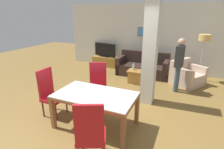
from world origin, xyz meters
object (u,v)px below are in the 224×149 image
dining_chair_far_left (98,84)px  floor_lamp (204,42)px  sofa (143,67)px  armchair (187,76)px  dining_chair_head_left (50,92)px  bottle (133,67)px  tv_stand (105,61)px  coffee_table (136,76)px  dining_table (95,101)px  standing_person (179,62)px  dining_chair_near_right (91,132)px  tv_screen (105,50)px

dining_chair_far_left → floor_lamp: floor_lamp is taller
dining_chair_far_left → sofa: dining_chair_far_left is taller
sofa → armchair: sofa is taller
dining_chair_head_left → bottle: size_ratio=4.64×
tv_stand → coffee_table: bearing=-37.1°
dining_chair_far_left → sofa: bearing=-125.0°
dining_table → floor_lamp: bearing=61.8°
armchair → sofa: bearing=-67.7°
armchair → bottle: (-1.74, -0.54, 0.26)m
dining_chair_head_left → bottle: dining_chair_head_left is taller
tv_stand → standing_person: (3.23, -1.55, 0.72)m
floor_lamp → dining_chair_far_left: bearing=-129.7°
sofa → dining_chair_far_left: bearing=79.8°
sofa → dining_chair_near_right: bearing=94.1°
dining_chair_head_left → armchair: 4.44m
dining_chair_head_left → bottle: (1.16, 2.82, -0.04)m
tv_stand → standing_person: standing_person is taller
floor_lamp → dining_chair_near_right: bearing=-109.2°
dining_chair_head_left → tv_screen: bearing=-171.8°
dining_table → tv_stand: (-1.81, 4.17, -0.38)m
coffee_table → bottle: 0.34m
dining_chair_head_left → standing_person: size_ratio=0.68×
armchair → dining_chair_near_right: bearing=16.3°
armchair → dining_chair_far_left: bearing=-7.5°
dining_table → tv_screen: size_ratio=1.51×
dining_chair_head_left → dining_chair_near_right: size_ratio=1.00×
dining_chair_head_left → coffee_table: dining_chair_head_left is taller
dining_chair_near_right → coffee_table: bearing=70.6°
sofa → standing_person: standing_person is taller
dining_chair_near_right → tv_screen: bearing=89.1°
dining_table → bottle: (-0.04, 2.82, -0.06)m
armchair → coffee_table: armchair is taller
bottle → dining_chair_far_left: bearing=-100.8°
sofa → armchair: bearing=169.3°
dining_table → dining_chair_far_left: dining_chair_far_left is taller
dining_chair_far_left → armchair: dining_chair_far_left is taller
dining_chair_far_left → tv_stand: size_ratio=0.98×
dining_chair_far_left → dining_chair_near_right: bearing=89.8°
dining_chair_far_left → coffee_table: (0.50, 1.86, -0.35)m
dining_chair_far_left → dining_chair_near_right: same height
dining_table → standing_person: size_ratio=1.01×
tv_stand → dining_chair_head_left: bearing=-81.8°
dining_table → tv_screen: (-1.81, 4.17, 0.14)m
bottle → tv_stand: size_ratio=0.21×
dining_chair_far_left → bottle: dining_chair_far_left is taller
tv_stand → standing_person: bearing=-25.7°
armchair → floor_lamp: 1.30m
armchair → floor_lamp: bearing=176.8°
tv_stand → tv_screen: size_ratio=1.05×
dining_table → armchair: bearing=63.2°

